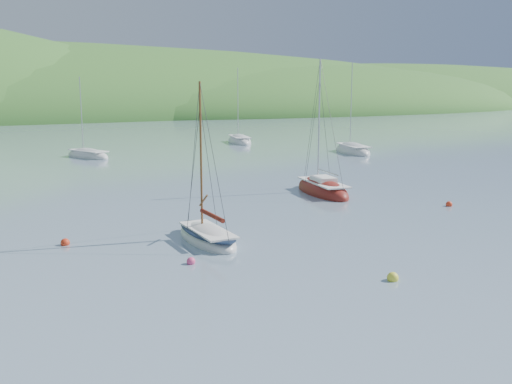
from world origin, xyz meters
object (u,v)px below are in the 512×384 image
daysailer_white (207,237)px  distant_sloop_b (240,142)px  sloop_red (322,191)px  distant_sloop_a (88,156)px  distant_sloop_d (353,151)px

daysailer_white → distant_sloop_b: bearing=62.5°
sloop_red → distant_sloop_a: (-10.97, 32.33, -0.04)m
sloop_red → distant_sloop_b: distant_sloop_b is taller
sloop_red → distant_sloop_b: 42.06m
distant_sloop_b → sloop_red: bearing=-93.3°
daysailer_white → distant_sloop_d: bearing=43.3°
sloop_red → daysailer_white: bearing=-136.8°
sloop_red → distant_sloop_a: 34.14m
sloop_red → distant_sloop_b: size_ratio=0.93×
daysailer_white → distant_sloop_a: 41.05m
distant_sloop_a → distant_sloop_b: (23.96, 7.67, 0.02)m
daysailer_white → sloop_red: sloop_red is taller
distant_sloop_d → distant_sloop_a: bearing=176.8°
distant_sloop_a → distant_sloop_b: distant_sloop_b is taller
sloop_red → distant_sloop_a: size_ratio=1.10×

